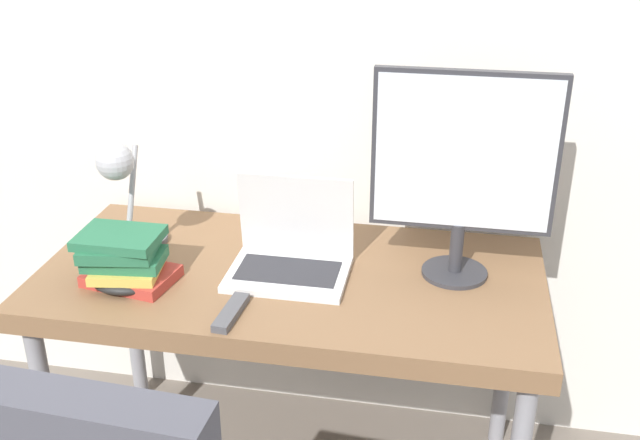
{
  "coord_description": "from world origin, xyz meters",
  "views": [
    {
      "loc": [
        0.41,
        -1.41,
        1.72
      ],
      "look_at": [
        0.09,
        0.31,
        0.9
      ],
      "focal_mm": 42.0,
      "sensor_mm": 36.0,
      "label": 1
    }
  ],
  "objects_px": {
    "desk_lamp": "(123,181)",
    "game_controller": "(122,284)",
    "laptop": "(291,254)",
    "book_stack": "(125,259)",
    "monitor": "(464,164)"
  },
  "relations": [
    {
      "from": "desk_lamp",
      "to": "book_stack",
      "type": "distance_m",
      "value": 0.22
    },
    {
      "from": "book_stack",
      "to": "game_controller",
      "type": "xyz_separation_m",
      "value": [
        0.01,
        -0.05,
        -0.05
      ]
    },
    {
      "from": "book_stack",
      "to": "game_controller",
      "type": "bearing_deg",
      "value": -81.05
    },
    {
      "from": "monitor",
      "to": "desk_lamp",
      "type": "relative_size",
      "value": 1.6
    },
    {
      "from": "desk_lamp",
      "to": "game_controller",
      "type": "xyz_separation_m",
      "value": [
        0.05,
        -0.18,
        -0.21
      ]
    },
    {
      "from": "monitor",
      "to": "book_stack",
      "type": "relative_size",
      "value": 2.23
    },
    {
      "from": "desk_lamp",
      "to": "game_controller",
      "type": "bearing_deg",
      "value": -73.37
    },
    {
      "from": "laptop",
      "to": "book_stack",
      "type": "height_order",
      "value": "laptop"
    },
    {
      "from": "monitor",
      "to": "game_controller",
      "type": "height_order",
      "value": "monitor"
    },
    {
      "from": "laptop",
      "to": "monitor",
      "type": "bearing_deg",
      "value": 8.39
    },
    {
      "from": "game_controller",
      "to": "laptop",
      "type": "bearing_deg",
      "value": 24.59
    },
    {
      "from": "laptop",
      "to": "monitor",
      "type": "distance_m",
      "value": 0.52
    },
    {
      "from": "monitor",
      "to": "game_controller",
      "type": "bearing_deg",
      "value": -163.45
    },
    {
      "from": "desk_lamp",
      "to": "book_stack",
      "type": "bearing_deg",
      "value": -70.91
    },
    {
      "from": "monitor",
      "to": "desk_lamp",
      "type": "distance_m",
      "value": 0.91
    }
  ]
}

